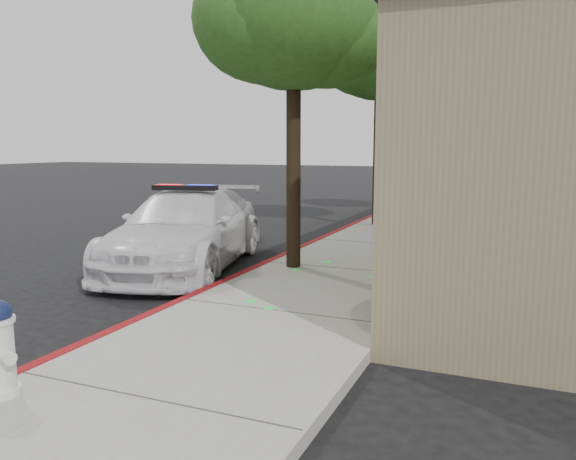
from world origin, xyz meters
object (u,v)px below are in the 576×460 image
Objects in this scene: police_car at (186,229)px; street_tree_near at (294,18)px; street_tree_mid at (381,55)px; street_tree_far at (418,100)px.

street_tree_near reaches higher than police_car.
police_car is 4.50m from street_tree_near.
police_car is at bearing -108.23° from street_tree_mid.
street_tree_near is 1.18× the size of street_tree_far.
street_tree_mid is at bearing -93.64° from street_tree_far.
street_tree_near is at bearing -89.94° from street_tree_mid.
street_tree_mid is (2.21, 6.70, 4.17)m from police_car.
street_tree_far is at bearing 64.33° from police_car.
street_tree_far is at bearing 88.55° from street_tree_near.
street_tree_far is at bearing 86.36° from street_tree_mid.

